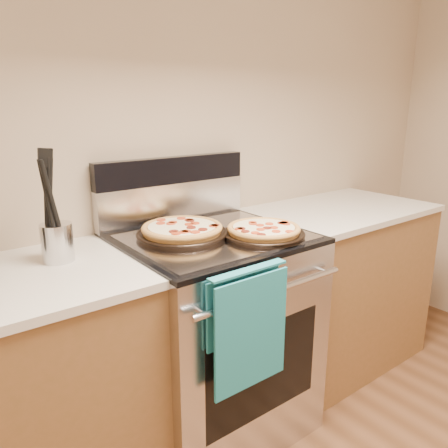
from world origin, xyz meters
TOP-DOWN VIEW (x-y plane):
  - wall_back at (0.00, 2.00)m, footprint 4.00×0.00m
  - range_body at (0.00, 1.65)m, footprint 0.76×0.68m
  - oven_window at (0.00, 1.31)m, footprint 0.56×0.01m
  - cooktop at (0.00, 1.65)m, footprint 0.76×0.68m
  - backsplash_lower at (0.00, 1.96)m, footprint 0.76×0.06m
  - backsplash_upper at (0.00, 1.96)m, footprint 0.76×0.06m
  - oven_handle at (0.00, 1.27)m, footprint 0.70×0.03m
  - dish_towel at (-0.12, 1.27)m, footprint 0.32×0.05m
  - foil_sheet at (0.00, 1.62)m, footprint 0.70×0.55m
  - cabinet_right at (0.88, 1.68)m, footprint 1.00×0.62m
  - countertop_right at (0.88, 1.68)m, footprint 1.02×0.64m
  - pepperoni_pizza_back at (-0.12, 1.70)m, footprint 0.49×0.49m
  - pepperoni_pizza_front at (0.15, 1.50)m, footprint 0.36×0.36m
  - utensil_crock at (-0.60, 1.76)m, footprint 0.12×0.12m

SIDE VIEW (x-z plane):
  - cabinet_right at x=0.88m, z-range 0.00..0.88m
  - range_body at x=0.00m, z-range 0.00..0.90m
  - oven_window at x=0.00m, z-range 0.25..0.65m
  - dish_towel at x=-0.12m, z-range 0.49..0.91m
  - oven_handle at x=0.00m, z-range 0.79..0.81m
  - countertop_right at x=0.88m, z-range 0.88..0.91m
  - cooktop at x=0.00m, z-range 0.90..0.92m
  - foil_sheet at x=0.00m, z-range 0.92..0.93m
  - pepperoni_pizza_front at x=0.15m, z-range 0.93..0.97m
  - pepperoni_pizza_back at x=-0.12m, z-range 0.93..0.98m
  - utensil_crock at x=-0.60m, z-range 0.91..1.05m
  - backsplash_lower at x=0.00m, z-range 0.92..1.10m
  - backsplash_upper at x=0.00m, z-range 1.10..1.22m
  - wall_back at x=0.00m, z-range -0.65..3.35m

